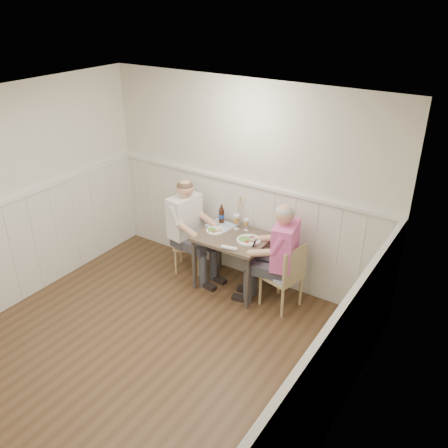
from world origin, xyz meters
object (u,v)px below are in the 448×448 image
object	(u,v)px
dining_table	(233,243)
chair_right	(285,274)
diner_cream	(188,235)
chair_left	(186,241)
man_in_pink	(280,264)
beer_bottle	(222,215)
grass_vase	(238,211)

from	to	relation	value
dining_table	chair_right	world-z (taller)	chair_right
chair_right	diner_cream	world-z (taller)	diner_cream
chair_left	man_in_pink	xyz separation A→B (m)	(1.45, -0.05, 0.15)
man_in_pink	diner_cream	bearing A→B (deg)	-179.13
dining_table	beer_bottle	xyz separation A→B (m)	(-0.32, 0.23, 0.22)
chair_right	grass_vase	size ratio (longest dim) A/B	2.03
man_in_pink	diner_cream	size ratio (longest dim) A/B	0.99
man_in_pink	grass_vase	distance (m)	0.93
beer_bottle	diner_cream	bearing A→B (deg)	-144.07
diner_cream	grass_vase	world-z (taller)	diner_cream
chair_left	grass_vase	bearing A→B (deg)	23.12
chair_left	beer_bottle	bearing A→B (deg)	23.57
diner_cream	grass_vase	xyz separation A→B (m)	(0.56, 0.35, 0.36)
dining_table	man_in_pink	size ratio (longest dim) A/B	0.65
dining_table	beer_bottle	world-z (taller)	beer_bottle
chair_left	chair_right	bearing A→B (deg)	-2.14
dining_table	grass_vase	distance (m)	0.44
chair_right	grass_vase	bearing A→B (deg)	158.88
beer_bottle	grass_vase	xyz separation A→B (m)	(0.20, 0.08, 0.08)
chair_right	chair_left	size ratio (longest dim) A/B	1.09
diner_cream	grass_vase	bearing A→B (deg)	31.47
chair_left	diner_cream	size ratio (longest dim) A/B	0.57
chair_right	grass_vase	xyz separation A→B (m)	(-0.87, 0.34, 0.47)
chair_left	dining_table	bearing A→B (deg)	-2.32
chair_right	chair_left	world-z (taller)	chair_right
chair_left	beer_bottle	world-z (taller)	beer_bottle
beer_bottle	grass_vase	bearing A→B (deg)	22.08
man_in_pink	diner_cream	xyz separation A→B (m)	(-1.36, -0.02, 0.00)
chair_left	diner_cream	distance (m)	0.19
chair_right	beer_bottle	size ratio (longest dim) A/B	3.34
chair_right	diner_cream	distance (m)	1.44
chair_left	man_in_pink	world-z (taller)	man_in_pink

